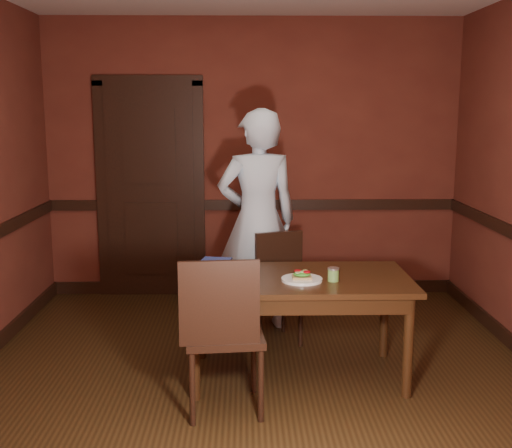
{
  "coord_description": "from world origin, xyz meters",
  "views": [
    {
      "loc": [
        -0.08,
        -4.03,
        1.84
      ],
      "look_at": [
        0.0,
        0.35,
        1.05
      ],
      "focal_mm": 45.0,
      "sensor_mm": 36.0,
      "label": 1
    }
  ],
  "objects_px": {
    "sauce_jar": "(333,274)",
    "food_tub": "(217,265)",
    "cheese_saucer": "(234,274)",
    "chair_far": "(272,289)",
    "chair_near": "(224,332)",
    "sandwich_plate": "(302,278)",
    "person": "(257,220)",
    "dining_table": "(297,327)"
  },
  "relations": [
    {
      "from": "sauce_jar",
      "to": "food_tub",
      "type": "bearing_deg",
      "value": 159.56
    },
    {
      "from": "cheese_saucer",
      "to": "sauce_jar",
      "type": "bearing_deg",
      "value": -10.6
    },
    {
      "from": "chair_far",
      "to": "cheese_saucer",
      "type": "xyz_separation_m",
      "value": [
        -0.29,
        -0.67,
        0.3
      ]
    },
    {
      "from": "chair_near",
      "to": "sandwich_plate",
      "type": "relative_size",
      "value": 3.65
    },
    {
      "from": "sandwich_plate",
      "to": "cheese_saucer",
      "type": "height_order",
      "value": "sandwich_plate"
    },
    {
      "from": "sandwich_plate",
      "to": "food_tub",
      "type": "distance_m",
      "value": 0.64
    },
    {
      "from": "chair_near",
      "to": "sauce_jar",
      "type": "distance_m",
      "value": 0.84
    },
    {
      "from": "chair_near",
      "to": "cheese_saucer",
      "type": "relative_size",
      "value": 6.72
    },
    {
      "from": "person",
      "to": "food_tub",
      "type": "xyz_separation_m",
      "value": [
        -0.31,
        -0.87,
        -0.16
      ]
    },
    {
      "from": "chair_near",
      "to": "person",
      "type": "height_order",
      "value": "person"
    },
    {
      "from": "chair_far",
      "to": "food_tub",
      "type": "relative_size",
      "value": 3.91
    },
    {
      "from": "sandwich_plate",
      "to": "sauce_jar",
      "type": "bearing_deg",
      "value": -2.86
    },
    {
      "from": "dining_table",
      "to": "sandwich_plate",
      "type": "distance_m",
      "value": 0.39
    },
    {
      "from": "person",
      "to": "food_tub",
      "type": "bearing_deg",
      "value": 59.52
    },
    {
      "from": "chair_near",
      "to": "sandwich_plate",
      "type": "height_order",
      "value": "chair_near"
    },
    {
      "from": "person",
      "to": "sauce_jar",
      "type": "bearing_deg",
      "value": 101.42
    },
    {
      "from": "chair_near",
      "to": "sandwich_plate",
      "type": "xyz_separation_m",
      "value": [
        0.5,
        0.37,
        0.24
      ]
    },
    {
      "from": "person",
      "to": "chair_far",
      "type": "bearing_deg",
      "value": 95.93
    },
    {
      "from": "cheese_saucer",
      "to": "person",
      "type": "bearing_deg",
      "value": 80.25
    },
    {
      "from": "dining_table",
      "to": "person",
      "type": "xyz_separation_m",
      "value": [
        -0.25,
        1.04,
        0.56
      ]
    },
    {
      "from": "dining_table",
      "to": "chair_far",
      "type": "xyz_separation_m",
      "value": [
        -0.14,
        0.67,
        0.07
      ]
    },
    {
      "from": "chair_far",
      "to": "sauce_jar",
      "type": "relative_size",
      "value": 9.46
    },
    {
      "from": "cheese_saucer",
      "to": "food_tub",
      "type": "xyz_separation_m",
      "value": [
        -0.13,
        0.17,
        0.02
      ]
    },
    {
      "from": "dining_table",
      "to": "chair_far",
      "type": "relative_size",
      "value": 1.77
    },
    {
      "from": "chair_far",
      "to": "sauce_jar",
      "type": "xyz_separation_m",
      "value": [
        0.37,
        -0.79,
        0.33
      ]
    },
    {
      "from": "sauce_jar",
      "to": "food_tub",
      "type": "xyz_separation_m",
      "value": [
        -0.78,
        0.29,
        -0.0
      ]
    },
    {
      "from": "dining_table",
      "to": "chair_near",
      "type": "bearing_deg",
      "value": -135.74
    },
    {
      "from": "sauce_jar",
      "to": "food_tub",
      "type": "relative_size",
      "value": 0.41
    },
    {
      "from": "chair_far",
      "to": "food_tub",
      "type": "xyz_separation_m",
      "value": [
        -0.42,
        -0.5,
        0.33
      ]
    },
    {
      "from": "chair_far",
      "to": "sandwich_plate",
      "type": "relative_size",
      "value": 3.15
    },
    {
      "from": "chair_near",
      "to": "cheese_saucer",
      "type": "distance_m",
      "value": 0.54
    },
    {
      "from": "food_tub",
      "to": "chair_far",
      "type": "bearing_deg",
      "value": 60.78
    },
    {
      "from": "sandwich_plate",
      "to": "sauce_jar",
      "type": "relative_size",
      "value": 3.0
    },
    {
      "from": "cheese_saucer",
      "to": "dining_table",
      "type": "bearing_deg",
      "value": -0.52
    },
    {
      "from": "sandwich_plate",
      "to": "food_tub",
      "type": "bearing_deg",
      "value": 153.97
    },
    {
      "from": "person",
      "to": "sauce_jar",
      "type": "xyz_separation_m",
      "value": [
        0.48,
        -1.16,
        -0.16
      ]
    },
    {
      "from": "chair_far",
      "to": "chair_near",
      "type": "distance_m",
      "value": 1.2
    },
    {
      "from": "chair_far",
      "to": "chair_near",
      "type": "bearing_deg",
      "value": -126.06
    },
    {
      "from": "sauce_jar",
      "to": "cheese_saucer",
      "type": "height_order",
      "value": "sauce_jar"
    },
    {
      "from": "person",
      "to": "food_tub",
      "type": "distance_m",
      "value": 0.93
    },
    {
      "from": "dining_table",
      "to": "chair_near",
      "type": "height_order",
      "value": "chair_near"
    },
    {
      "from": "dining_table",
      "to": "sauce_jar",
      "type": "xyz_separation_m",
      "value": [
        0.22,
        -0.12,
        0.4
      ]
    }
  ]
}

